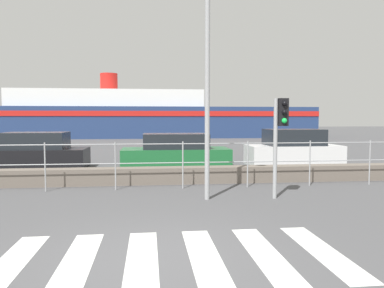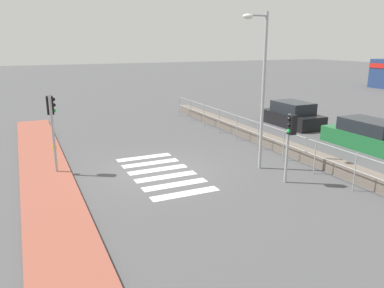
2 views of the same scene
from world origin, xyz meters
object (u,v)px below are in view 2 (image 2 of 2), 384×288
Objects in this scene: streetlamp at (260,75)px; parked_car_black at (292,116)px; traffic_light_near at (52,119)px; parked_car_green at (369,136)px; traffic_light_far at (290,133)px.

parked_car_black is at bearing 131.70° from streetlamp.
parked_car_black is at bearing 102.79° from traffic_light_near.
parked_car_green is (-0.32, 6.61, -3.11)m from streetlamp.
streetlamp is 7.31m from parked_car_green.
streetlamp is (2.74, 7.25, 1.55)m from traffic_light_near.
traffic_light_far is 0.56× the size of parked_car_green.
traffic_light_far is at bearing 3.41° from streetlamp.
streetlamp is 1.51× the size of parked_car_black.
traffic_light_far is 0.63× the size of parked_car_black.
streetlamp reaches higher than traffic_light_far.
parked_car_green is (-2.13, 6.50, -1.25)m from traffic_light_far.
traffic_light_far is 0.42× the size of streetlamp.
traffic_light_near is at bearing -110.74° from streetlamp.
traffic_light_near is at bearing -99.92° from parked_car_green.
streetlamp is 1.34× the size of parked_car_green.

